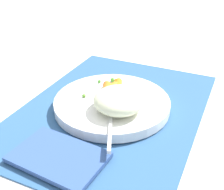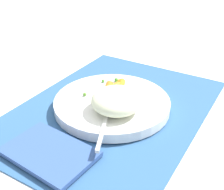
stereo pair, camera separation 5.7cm
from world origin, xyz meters
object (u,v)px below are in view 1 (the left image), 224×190
(fork, at_px, (111,110))
(napkin, at_px, (58,157))
(carrot_portion, at_px, (112,90))
(plate, at_px, (112,103))
(rice_mound, at_px, (119,100))

(fork, xyz_separation_m, napkin, (-0.13, 0.03, -0.02))
(carrot_portion, bearing_deg, plate, -155.91)
(rice_mound, distance_m, fork, 0.02)
(plate, distance_m, fork, 0.05)
(rice_mound, bearing_deg, plate, 43.10)
(fork, bearing_deg, napkin, 167.10)
(plate, relative_size, carrot_portion, 2.52)
(fork, height_order, napkin, fork)
(fork, bearing_deg, rice_mound, -45.55)
(carrot_portion, distance_m, napkin, 0.20)
(plate, height_order, fork, fork)
(carrot_portion, height_order, napkin, carrot_portion)
(rice_mound, height_order, carrot_portion, rice_mound)
(rice_mound, distance_m, carrot_portion, 0.07)
(rice_mound, relative_size, fork, 0.52)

